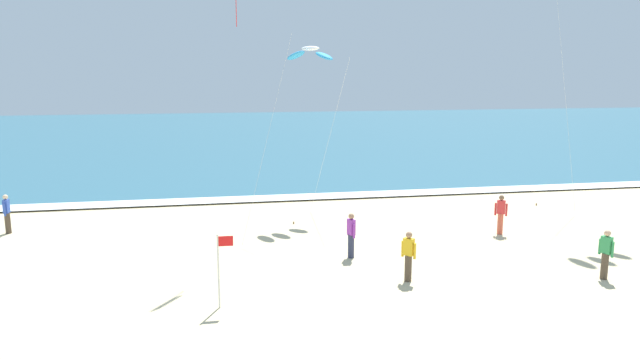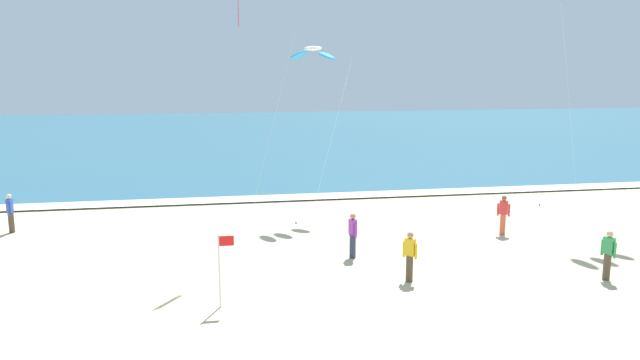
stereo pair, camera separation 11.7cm
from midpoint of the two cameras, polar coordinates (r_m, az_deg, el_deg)
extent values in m
cube|color=#2D6075|center=(59.48, -8.42, 4.25)|extent=(160.00, 60.00, 0.08)
cube|color=white|center=(30.15, -6.40, -1.77)|extent=(160.00, 1.45, 0.01)
cylinder|color=red|center=(21.41, -8.16, 15.69)|extent=(0.02, 0.02, 1.05)
cylinder|color=silver|center=(23.11, -5.11, 4.34)|extent=(2.36, 3.16, 7.83)
cylinder|color=brown|center=(25.50, -2.66, -4.09)|extent=(0.06, 0.06, 0.10)
cylinder|color=silver|center=(29.22, 22.18, 8.45)|extent=(0.65, 2.19, 11.42)
cylinder|color=brown|center=(30.67, 19.85, -2.20)|extent=(0.06, 0.06, 0.10)
ellipsoid|color=#2D99DB|center=(27.31, 0.27, 11.76)|extent=(1.00, 1.16, 0.51)
ellipsoid|color=white|center=(26.75, -1.06, 12.45)|extent=(0.99, 1.15, 0.20)
ellipsoid|color=#2D99DB|center=(26.19, -2.45, 11.80)|extent=(1.00, 1.16, 0.51)
cylinder|color=silver|center=(26.03, 0.76, 4.02)|extent=(1.32, 2.05, 6.87)
cylinder|color=brown|center=(25.82, 2.60, -3.91)|extent=(0.06, 0.06, 0.10)
cylinder|color=#4C3D2D|center=(18.90, 8.23, -8.33)|extent=(0.22, 0.22, 0.84)
cube|color=gold|center=(18.69, 8.29, -6.33)|extent=(0.35, 0.36, 0.54)
sphere|color=#A87A59|center=(18.58, 8.32, -5.20)|extent=(0.20, 0.20, 0.20)
cylinder|color=gold|center=(18.62, 8.85, -6.72)|extent=(0.08, 0.08, 0.50)
cylinder|color=gold|center=(18.81, 7.72, -6.51)|extent=(0.08, 0.08, 0.50)
cylinder|color=#4C3D2D|center=(20.87, 25.37, -7.44)|extent=(0.22, 0.22, 0.84)
cube|color=#339351|center=(20.68, 25.52, -5.61)|extent=(0.29, 0.36, 0.54)
sphere|color=tan|center=(20.58, 25.60, -4.60)|extent=(0.20, 0.20, 0.20)
cylinder|color=#339351|center=(20.61, 26.00, -6.00)|extent=(0.08, 0.08, 0.50)
cylinder|color=#339351|center=(20.81, 25.00, -5.76)|extent=(0.08, 0.08, 0.50)
cylinder|color=#4C3D2D|center=(27.05, -27.75, -3.66)|extent=(0.22, 0.22, 0.84)
cube|color=#3351B7|center=(26.91, -27.88, -2.24)|extent=(0.19, 0.32, 0.54)
sphere|color=beige|center=(26.83, -27.95, -1.44)|extent=(0.20, 0.20, 0.20)
cylinder|color=#3351B7|center=(27.12, -27.72, -2.34)|extent=(0.08, 0.08, 0.50)
cylinder|color=#3351B7|center=(26.73, -28.00, -2.54)|extent=(0.08, 0.08, 0.50)
cylinder|color=#2D334C|center=(20.96, 2.82, -6.31)|extent=(0.22, 0.22, 0.84)
cube|color=purple|center=(20.77, 2.83, -4.49)|extent=(0.26, 0.36, 0.54)
sphere|color=#A87A59|center=(20.68, 2.84, -3.48)|extent=(0.20, 0.20, 0.20)
cylinder|color=purple|center=(20.62, 3.11, -4.90)|extent=(0.08, 0.08, 0.50)
cylinder|color=purple|center=(20.98, 2.56, -4.62)|extent=(0.08, 0.08, 0.50)
cylinder|color=#D8593F|center=(24.88, 16.69, -4.03)|extent=(0.22, 0.22, 0.84)
cube|color=red|center=(24.72, 16.77, -2.48)|extent=(0.37, 0.32, 0.54)
sphere|color=brown|center=(24.64, 16.82, -1.62)|extent=(0.20, 0.20, 0.20)
cylinder|color=red|center=(24.75, 16.27, -2.68)|extent=(0.08, 0.08, 0.50)
cylinder|color=red|center=(24.74, 17.25, -2.74)|extent=(0.08, 0.08, 0.50)
cylinder|color=silver|center=(16.76, -9.87, -8.59)|extent=(0.05, 0.05, 2.10)
cube|color=red|center=(16.51, -9.19, -5.78)|extent=(0.40, 0.02, 0.28)
camera|label=1|loc=(0.06, -90.24, -0.05)|focal=33.53mm
camera|label=2|loc=(0.06, 89.76, 0.05)|focal=33.53mm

